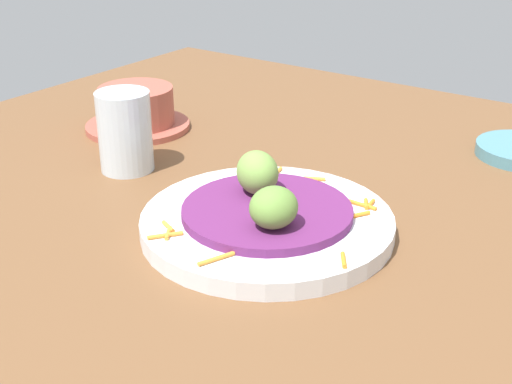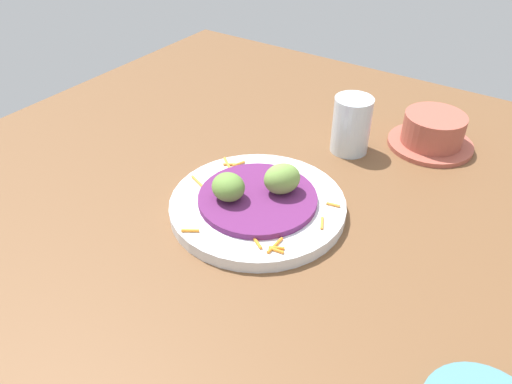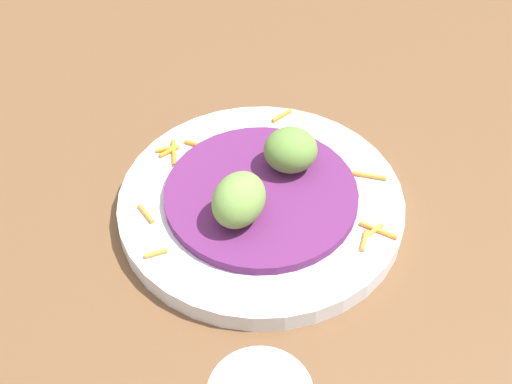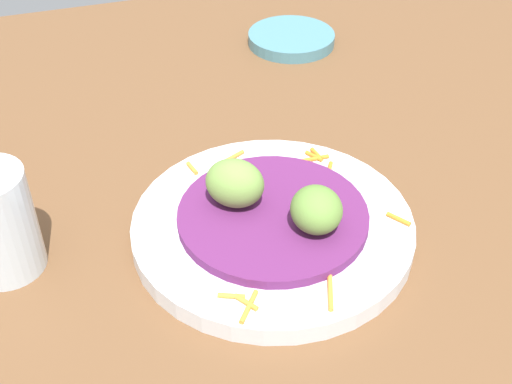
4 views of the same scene
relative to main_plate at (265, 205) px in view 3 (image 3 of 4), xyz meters
The scene contains 6 objects.
table_surface 2.65cm from the main_plate, 168.51° to the left, with size 110.00×110.00×2.00cm, color brown.
main_plate is the anchor object (origin of this frame).
cabbage_bed 1.33cm from the main_plate, behind, with size 16.54×16.54×0.89cm, color #60235B.
carrot_garnish 1.97cm from the main_plate, ahead, with size 18.12×21.78×0.40cm.
guac_scoop_left 5.43cm from the main_plate, 136.39° to the left, with size 5.15×4.08×4.32cm, color #759E47.
guac_scoop_center 5.25cm from the main_plate, 43.61° to the right, with size 4.30×4.65×3.82cm, color olive.
Camera 3 is at (-41.72, 6.69, 50.61)cm, focal length 52.81 mm.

